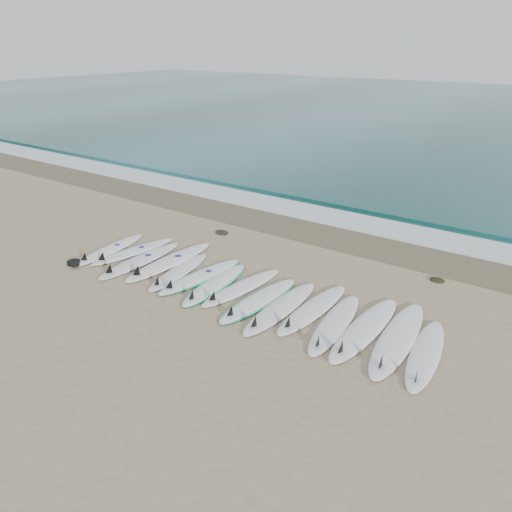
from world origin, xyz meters
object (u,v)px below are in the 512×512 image
Objects in this scene: surfboard_0 at (109,250)px; surfboard_7 at (240,288)px; surfboard_14 at (425,355)px; leash_coil at (74,263)px.

surfboard_0 is 4.05m from surfboard_7.
surfboard_14 is 5.32× the size of leash_coil.
surfboard_7 is at bearing -3.67° from surfboard_0.
surfboard_14 is at bearing 7.41° from leash_coil.
surfboard_7 is (4.04, 0.24, -0.00)m from surfboard_0.
surfboard_0 reaches higher than surfboard_7.
surfboard_0 is 8.15m from surfboard_14.
surfboard_14 reaches higher than leash_coil.
leash_coil is (-0.04, -1.03, -0.00)m from surfboard_0.
surfboard_14 is 8.25m from leash_coil.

